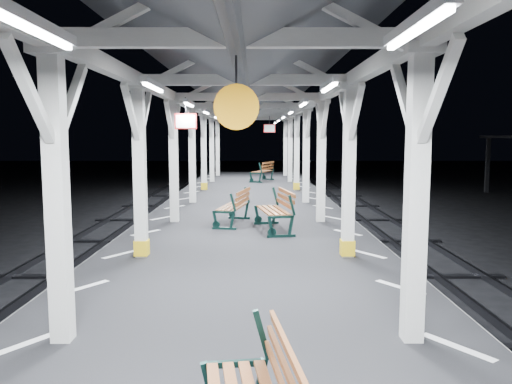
{
  "coord_description": "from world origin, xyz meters",
  "views": [
    {
      "loc": [
        0.2,
        -7.5,
        3.33
      ],
      "look_at": [
        0.22,
        2.59,
        2.2
      ],
      "focal_mm": 35.0,
      "sensor_mm": 36.0,
      "label": 1
    }
  ],
  "objects": [
    {
      "name": "hazard_stripes_right",
      "position": [
        2.45,
        0.0,
        1.0
      ],
      "size": [
        1.0,
        48.0,
        0.01
      ],
      "primitive_type": "cube",
      "color": "silver",
      "rests_on": "platform"
    },
    {
      "name": "bench_mid",
      "position": [
        0.76,
        4.74,
        1.53
      ],
      "size": [
        0.99,
        1.94,
        1.0
      ],
      "rotation": [
        0.0,
        0.0,
        0.17
      ],
      "color": "black",
      "rests_on": "platform"
    },
    {
      "name": "bench_far",
      "position": [
        -0.31,
        5.6,
        1.5
      ],
      "size": [
        0.96,
        1.81,
        0.93
      ],
      "rotation": [
        0.0,
        0.0,
        -0.2
      ],
      "color": "black",
      "rests_on": "platform"
    },
    {
      "name": "ground",
      "position": [
        0.0,
        0.0,
        0.0
      ],
      "size": [
        120.0,
        120.0,
        0.0
      ],
      "primitive_type": "plane",
      "color": "black",
      "rests_on": "ground"
    },
    {
      "name": "platform",
      "position": [
        0.0,
        0.0,
        0.5
      ],
      "size": [
        6.0,
        50.0,
        1.0
      ],
      "primitive_type": "cube",
      "color": "black",
      "rests_on": "ground"
    },
    {
      "name": "bench_extra",
      "position": [
        0.68,
        18.28,
        1.55
      ],
      "size": [
        1.32,
        2.01,
        1.02
      ],
      "rotation": [
        0.0,
        0.0,
        -0.37
      ],
      "color": "black",
      "rests_on": "platform"
    },
    {
      "name": "canopy",
      "position": [
        0.0,
        -0.02,
        4.56
      ],
      "size": [
        5.4,
        49.0,
        4.65
      ],
      "color": "silver",
      "rests_on": "platform"
    },
    {
      "name": "hazard_stripes_left",
      "position": [
        -2.45,
        0.0,
        1.0
      ],
      "size": [
        1.0,
        48.0,
        0.01
      ],
      "primitive_type": "cube",
      "color": "silver",
      "rests_on": "platform"
    }
  ]
}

